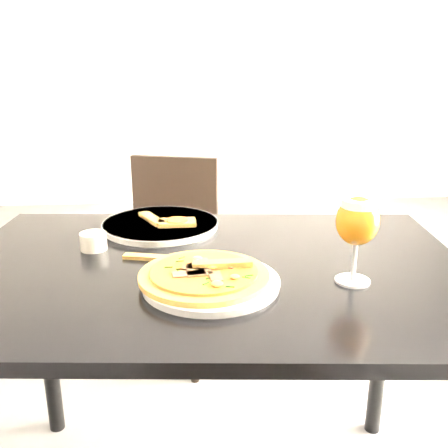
{
  "coord_description": "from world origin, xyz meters",
  "views": [
    {
      "loc": [
        -0.15,
        -1.33,
        1.2
      ],
      "look_at": [
        -0.07,
        -0.21,
        0.83
      ],
      "focal_mm": 40.0,
      "sensor_mm": 36.0,
      "label": 1
    }
  ],
  "objects": [
    {
      "name": "crust_scraps",
      "position": [
        -0.21,
        0.01,
        0.77
      ],
      "size": [
        0.17,
        0.14,
        0.01
      ],
      "rotation": [
        0.0,
        0.0,
        -0.66
      ],
      "color": "brown",
      "rests_on": "plate_second"
    },
    {
      "name": "sauce_cup",
      "position": [
        -0.39,
        -0.14,
        0.77
      ],
      "size": [
        0.07,
        0.07,
        0.04
      ],
      "color": "#B4B1A2",
      "rests_on": "dining_table"
    },
    {
      "name": "beer_glass",
      "position": [
        0.2,
        -0.38,
        0.88
      ],
      "size": [
        0.09,
        0.09,
        0.19
      ],
      "color": "#B2B6BC",
      "rests_on": "dining_table"
    },
    {
      "name": "chair_far",
      "position": [
        -0.24,
        0.6,
        0.46
      ],
      "size": [
        0.47,
        0.47,
        0.83
      ],
      "rotation": [
        0.0,
        0.0,
        -0.25
      ],
      "color": "black",
      "rests_on": "ground"
    },
    {
      "name": "pizza",
      "position": [
        -0.12,
        -0.37,
        0.77
      ],
      "size": [
        0.27,
        0.27,
        0.03
      ],
      "rotation": [
        0.0,
        0.0,
        -0.28
      ],
      "color": "brown",
      "rests_on": "plate_main"
    },
    {
      "name": "dining_table",
      "position": [
        -0.11,
        -0.26,
        0.66
      ],
      "size": [
        1.26,
        0.89,
        0.75
      ],
      "rotation": [
        0.0,
        0.0,
        -0.08
      ],
      "color": "black",
      "rests_on": "ground"
    },
    {
      "name": "plate_main",
      "position": [
        -0.11,
        -0.38,
        0.76
      ],
      "size": [
        0.38,
        0.38,
        0.02
      ],
      "primitive_type": "cylinder",
      "rotation": [
        0.0,
        0.0,
        -0.45
      ],
      "color": "silver",
      "rests_on": "dining_table"
    },
    {
      "name": "loose_crust",
      "position": [
        -0.25,
        -0.22,
        0.75
      ],
      "size": [
        0.11,
        0.05,
        0.01
      ],
      "primitive_type": "cube",
      "rotation": [
        0.0,
        0.0,
        -0.23
      ],
      "color": "brown",
      "rests_on": "dining_table"
    },
    {
      "name": "ground",
      "position": [
        0.0,
        0.0,
        0.0
      ],
      "size": [
        6.0,
        6.0,
        0.0
      ],
      "primitive_type": "plane",
      "color": "#595A5C",
      "rests_on": "ground"
    },
    {
      "name": "plate_second",
      "position": [
        -0.23,
        0.02,
        0.76
      ],
      "size": [
        0.43,
        0.43,
        0.02
      ],
      "primitive_type": "cylinder",
      "rotation": [
        0.0,
        0.0,
        -0.47
      ],
      "color": "silver",
      "rests_on": "dining_table"
    }
  ]
}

